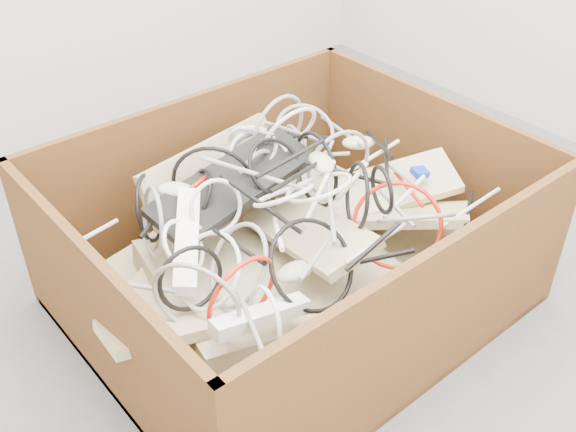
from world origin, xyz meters
TOP-DOWN VIEW (x-y plane):
  - ground at (0.00, 0.00)m, footprint 3.00×3.00m
  - cardboard_box at (-0.05, 0.10)m, footprint 1.20×1.00m
  - keyboard_pile at (-0.03, 0.14)m, footprint 1.18×0.87m
  - mice_scatter at (-0.05, 0.07)m, footprint 0.80×0.65m
  - power_strip_left at (-0.36, 0.13)m, footprint 0.23×0.28m
  - power_strip_right at (-0.35, -0.16)m, footprint 0.25×0.07m
  - vga_plug at (0.35, -0.02)m, footprint 0.06×0.05m
  - cable_tangle at (-0.09, 0.12)m, footprint 1.07×0.83m

SIDE VIEW (x-z plane):
  - ground at x=0.00m, z-range 0.00..0.00m
  - cardboard_box at x=-0.05m, z-range -0.12..0.38m
  - keyboard_pile at x=-0.03m, z-range 0.09..0.45m
  - power_strip_right at x=-0.35m, z-range 0.28..0.37m
  - mice_scatter at x=-0.05m, z-range 0.24..0.47m
  - vga_plug at x=0.35m, z-range 0.35..0.37m
  - power_strip_left at x=-0.36m, z-range 0.31..0.44m
  - cable_tangle at x=-0.09m, z-range 0.19..0.58m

